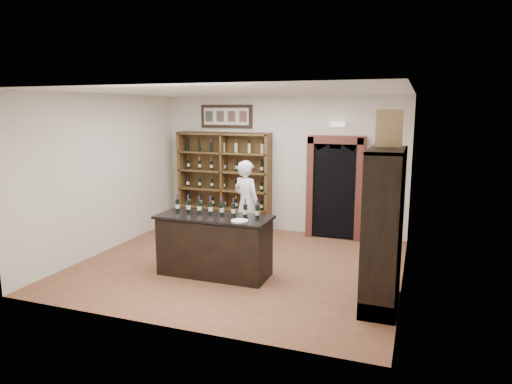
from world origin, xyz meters
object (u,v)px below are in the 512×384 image
(wine_shelf, at_px, (225,180))
(counter_bottle_0, at_px, (177,205))
(tasting_counter, at_px, (214,246))
(shopkeeper, at_px, (247,204))
(side_cabinet, at_px, (385,254))
(wine_crate, at_px, (389,128))

(wine_shelf, distance_m, counter_bottle_0, 2.87)
(tasting_counter, bearing_deg, shopkeeper, 92.52)
(side_cabinet, xyz_separation_m, wine_crate, (-0.04, 0.30, 1.70))
(shopkeeper, distance_m, wine_crate, 3.59)
(wine_shelf, height_order, shopkeeper, wine_shelf)
(wine_shelf, distance_m, tasting_counter, 3.19)
(wine_shelf, distance_m, wine_crate, 4.97)
(side_cabinet, relative_size, wine_crate, 4.30)
(side_cabinet, height_order, wine_crate, wine_crate)
(tasting_counter, xyz_separation_m, wine_crate, (2.68, -0.00, 1.96))
(wine_shelf, relative_size, side_cabinet, 1.00)
(side_cabinet, bearing_deg, wine_crate, 98.36)
(wine_shelf, relative_size, wine_crate, 4.30)
(side_cabinet, xyz_separation_m, shopkeeper, (-2.80, 1.96, 0.11))
(tasting_counter, distance_m, wine_crate, 3.32)
(tasting_counter, distance_m, side_cabinet, 2.75)
(counter_bottle_0, bearing_deg, side_cabinet, -6.40)
(counter_bottle_0, height_order, side_cabinet, side_cabinet)
(wine_shelf, height_order, counter_bottle_0, wine_shelf)
(counter_bottle_0, bearing_deg, shopkeeper, 67.71)
(wine_shelf, bearing_deg, shopkeeper, -51.01)
(wine_crate, bearing_deg, wine_shelf, 139.79)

